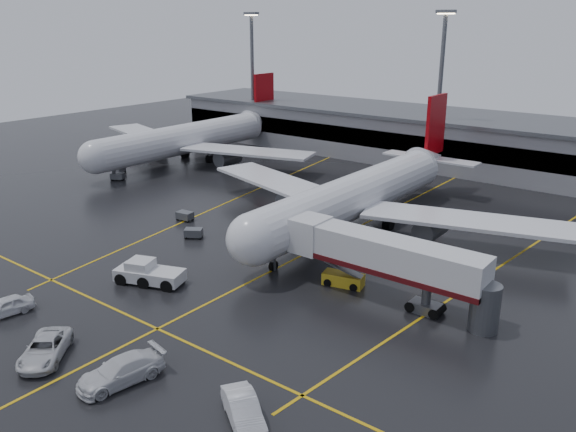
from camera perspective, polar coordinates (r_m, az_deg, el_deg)
The scene contains 22 objects.
ground at distance 64.27m, azimuth 2.51°, elevation -3.28°, with size 220.00×220.00×0.00m, color black.
apron_line_centre at distance 64.26m, azimuth 2.51°, elevation -3.27°, with size 0.25×90.00×0.02m, color gold.
apron_line_stop at distance 49.61m, azimuth -12.60°, elevation -10.67°, with size 60.00×0.25×0.02m, color gold.
apron_line_left at distance 83.53m, azimuth -4.75°, elevation 1.86°, with size 0.25×70.00×0.02m, color gold.
apron_line_right at distance 65.58m, azimuth 20.74°, elevation -4.06°, with size 0.25×70.00×0.02m, color gold.
terminal at distance 104.55m, azimuth 18.01°, elevation 6.83°, with size 122.00×19.00×8.60m.
light_mast_left at distance 120.95m, azimuth -3.50°, elevation 14.01°, with size 3.00×1.20×25.45m.
light_mast_mid at distance 99.46m, azimuth 14.62°, elevation 12.51°, with size 3.00×1.20×25.45m.
main_airliner at distance 70.64m, azimuth 7.10°, elevation 2.23°, with size 48.80×45.60×14.10m.
second_airliner at distance 105.73m, azimuth -9.44°, elevation 7.54°, with size 48.80×45.60×14.10m.
jet_bridge at distance 52.31m, azimuth 9.42°, elevation -4.11°, with size 19.90×3.40×6.05m.
pushback_tractor at distance 57.55m, azimuth -13.47°, elevation -5.48°, with size 7.03×4.74×2.33m.
belt_loader at distance 55.87m, azimuth 5.41°, elevation -6.15°, with size 4.11×2.53×2.43m.
service_van_a at distance 47.75m, azimuth -22.58°, elevation -11.87°, with size 2.69×5.83×1.62m, color silver.
service_van_b at distance 43.26m, azimuth -15.99°, elevation -14.30°, with size 2.50×6.14×1.78m, color silver.
service_van_c at distance 38.32m, azimuth -4.35°, elevation -18.37°, with size 1.80×5.18×1.71m, color silver.
service_van_d at distance 55.68m, azimuth -25.82°, elevation -7.93°, with size 1.85×4.59×1.57m, color silver.
baggage_cart_a at distance 68.29m, azimuth -9.18°, elevation -1.61°, with size 2.39×2.19×1.12m.
baggage_cart_b at distance 74.48m, azimuth -10.02°, elevation 0.05°, with size 2.13×1.52×1.12m.
baggage_cart_c at distance 73.61m, azimuth -2.04°, elevation 0.11°, with size 2.04×1.37×1.12m.
baggage_cart_d at distance 101.07m, azimuth -16.08°, elevation 4.48°, with size 2.20×1.63×1.12m.
baggage_cart_e at distance 95.99m, azimuth -16.27°, elevation 3.75°, with size 2.38×2.15×1.12m.
Camera 1 is at (34.22, -48.92, 23.78)m, focal length 36.51 mm.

